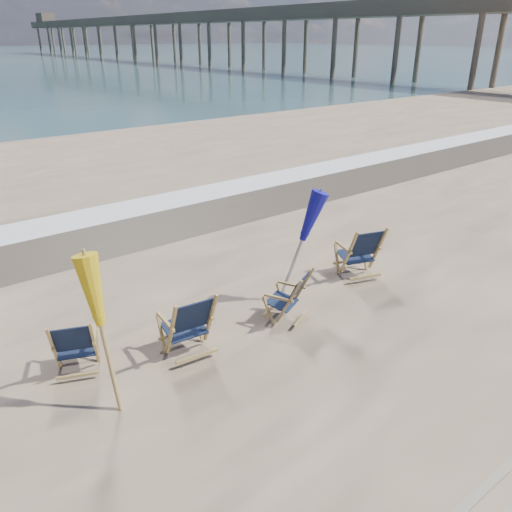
# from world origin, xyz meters

# --- Properties ---
(surf_foam) EXTENTS (200.00, 1.40, 0.01)m
(surf_foam) POSITION_xyz_m (0.00, 8.30, 0.00)
(surf_foam) COLOR silver
(surf_foam) RESTS_ON ground
(wet_sand_strip) EXTENTS (200.00, 2.60, 0.00)m
(wet_sand_strip) POSITION_xyz_m (0.00, 6.80, 0.00)
(wet_sand_strip) COLOR #42362A
(wet_sand_strip) RESTS_ON ground
(beach_chair_0) EXTENTS (0.78, 0.82, 0.90)m
(beach_chair_0) POSITION_xyz_m (-2.84, 2.00, 0.45)
(beach_chair_0) COLOR #121B34
(beach_chair_0) RESTS_ON ground
(beach_chair_1) EXTENTS (0.74, 0.82, 1.05)m
(beach_chair_1) POSITION_xyz_m (-1.36, 1.48, 0.52)
(beach_chair_1) COLOR #121B34
(beach_chair_1) RESTS_ON ground
(beach_chair_2) EXTENTS (0.79, 0.82, 0.89)m
(beach_chair_2) POSITION_xyz_m (0.38, 1.49, 0.45)
(beach_chair_2) COLOR #121B34
(beach_chair_2) RESTS_ON ground
(beach_chair_3) EXTENTS (0.90, 0.95, 1.08)m
(beach_chair_3) POSITION_xyz_m (2.44, 1.66, 0.54)
(beach_chair_3) COLOR #121B34
(beach_chair_3) RESTS_ON ground
(umbrella_yellow) EXTENTS (0.30, 0.30, 1.96)m
(umbrella_yellow) POSITION_xyz_m (-2.92, 1.31, 1.45)
(umbrella_yellow) COLOR tan
(umbrella_yellow) RESTS_ON ground
(umbrella_blue) EXTENTS (0.30, 0.30, 1.97)m
(umbrella_blue) POSITION_xyz_m (0.69, 1.96, 1.46)
(umbrella_blue) COLOR #A5A5AD
(umbrella_blue) RESTS_ON ground
(fishing_pier) EXTENTS (4.40, 140.00, 9.30)m
(fishing_pier) POSITION_xyz_m (38.00, 74.00, 4.65)
(fishing_pier) COLOR brown
(fishing_pier) RESTS_ON ground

